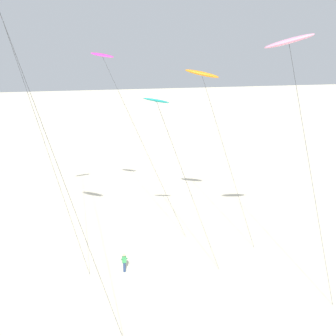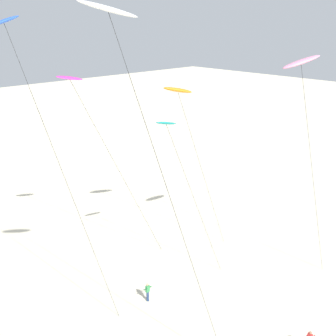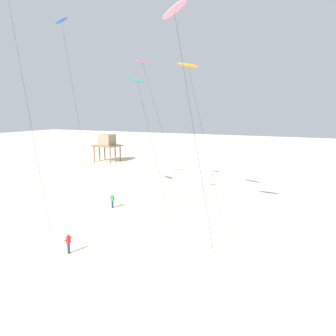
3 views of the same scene
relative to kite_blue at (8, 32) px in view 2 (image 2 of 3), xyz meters
name	(u,v)px [view 2 (image 2 of 3)]	position (x,y,z in m)	size (l,w,h in m)	color
ground_plane	(273,335)	(12.44, -11.97, -21.64)	(260.00, 260.00, 0.00)	beige
kite_blue	(8,32)	(0.00, 0.00, 0.00)	(6.64, 2.60, 22.68)	blue
kite_white	(110,16)	(1.02, -8.66, 0.90)	(8.16, 3.60, 23.38)	white
kite_magenta	(72,83)	(7.86, 6.16, -4.41)	(8.59, 3.69, 18.03)	#D8339E
kite_orange	(178,91)	(16.09, 1.91, -5.47)	(6.56, 2.80, 16.75)	orange
kite_pink	(301,63)	(19.16, -8.27, -2.53)	(5.99, 2.91, 19.84)	pink
kite_teal	(167,126)	(11.58, -1.41, -7.38)	(6.17, 2.37, 14.91)	teal
kite_flyer_middle	(148,292)	(8.43, -2.33, -20.75)	(0.57, 0.55, 1.67)	navy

